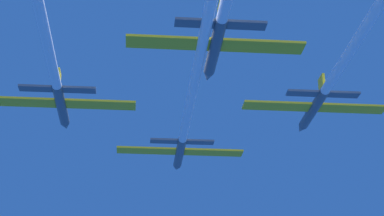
% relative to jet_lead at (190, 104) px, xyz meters
% --- Properties ---
extents(jet_lead, '(20.42, 68.54, 3.38)m').
position_rel_jet_lead_xyz_m(jet_lead, '(0.00, 0.00, 0.00)').
color(jet_lead, '#4C5660').
extents(jet_left_wing, '(20.42, 72.08, 3.38)m').
position_rel_jet_lead_xyz_m(jet_left_wing, '(-17.57, -19.40, 0.15)').
color(jet_left_wing, '#4C5660').
extents(jet_right_wing, '(20.42, 76.08, 3.38)m').
position_rel_jet_lead_xyz_m(jet_right_wing, '(17.90, -20.75, 1.06)').
color(jet_right_wing, '#4C5660').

